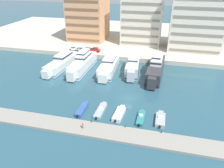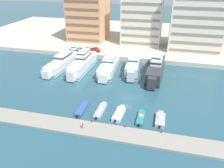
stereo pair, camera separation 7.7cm
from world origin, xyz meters
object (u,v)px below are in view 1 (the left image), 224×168
(car_silver_mid_left, at_px, (88,49))
(car_red_center_left, at_px, (95,49))
(motorboat_grey_center, at_px, (160,119))
(yacht_white_far_left, at_px, (62,62))
(yacht_silver_center_left, at_px, (133,67))
(motorboat_grey_left, at_px, (101,110))
(pedestrian_near_edge, at_px, (83,125))
(yacht_charcoal_center, at_px, (156,68))
(motorboat_blue_far_left, at_px, (82,109))
(motorboat_teal_center_left, at_px, (141,118))
(yacht_white_mid_left, at_px, (109,66))
(car_white_far_left, at_px, (74,48))
(motorboat_white_mid_left, at_px, (119,114))
(car_silver_left, at_px, (81,49))
(yacht_white_left, at_px, (83,63))

(car_silver_mid_left, height_order, car_red_center_left, same)
(motorboat_grey_center, bearing_deg, yacht_white_far_left, 145.93)
(yacht_silver_center_left, distance_m, motorboat_grey_left, 26.18)
(motorboat_grey_center, bearing_deg, pedestrian_near_edge, -155.64)
(yacht_silver_center_left, xyz_separation_m, yacht_charcoal_center, (7.91, -0.46, 0.43))
(yacht_silver_center_left, distance_m, motorboat_blue_far_left, 27.93)
(motorboat_grey_center, bearing_deg, motorboat_teal_center_left, -176.04)
(motorboat_blue_far_left, relative_size, car_silver_mid_left, 1.66)
(yacht_white_mid_left, xyz_separation_m, motorboat_grey_center, (19.11, -25.38, -1.43))
(car_white_far_left, distance_m, car_red_center_left, 9.43)
(yacht_charcoal_center, relative_size, motorboat_blue_far_left, 3.27)
(motorboat_white_mid_left, bearing_deg, motorboat_blue_far_left, -178.93)
(motorboat_grey_center, xyz_separation_m, car_red_center_left, (-28.71, 40.14, 2.11))
(yacht_white_mid_left, distance_m, car_silver_mid_left, 19.80)
(motorboat_blue_far_left, bearing_deg, motorboat_teal_center_left, -0.06)
(yacht_charcoal_center, relative_size, car_silver_left, 5.36)
(yacht_white_left, relative_size, car_silver_left, 5.07)
(yacht_white_left, relative_size, yacht_silver_center_left, 1.27)
(car_red_center_left, distance_m, pedestrian_near_edge, 49.15)
(motorboat_blue_far_left, bearing_deg, motorboat_grey_center, 0.88)
(pedestrian_near_edge, bearing_deg, motorboat_blue_far_left, 112.44)
(motorboat_teal_center_left, xyz_separation_m, motorboat_grey_center, (4.54, 0.31, 0.10))
(yacht_white_mid_left, bearing_deg, car_red_center_left, 123.02)
(yacht_white_mid_left, xyz_separation_m, motorboat_teal_center_left, (14.58, -25.69, -1.54))
(motorboat_grey_center, distance_m, car_silver_left, 52.58)
(motorboat_teal_center_left, xyz_separation_m, car_red_center_left, (-24.17, 40.45, 2.22))
(motorboat_white_mid_left, bearing_deg, car_silver_mid_left, 118.60)
(car_silver_left, bearing_deg, motorboat_grey_left, -63.00)
(motorboat_blue_far_left, xyz_separation_m, pedestrian_near_edge, (2.95, -7.15, 1.03))
(car_red_center_left, height_order, pedestrian_near_edge, car_red_center_left)
(motorboat_blue_far_left, bearing_deg, car_silver_mid_left, 107.16)
(motorboat_blue_far_left, xyz_separation_m, car_silver_mid_left, (-12.58, 40.72, 2.16))
(car_silver_mid_left, bearing_deg, car_silver_left, -161.00)
(motorboat_white_mid_left, relative_size, motorboat_grey_center, 1.07)
(yacht_charcoal_center, xyz_separation_m, car_white_far_left, (-35.23, 14.04, -0.06))
(motorboat_grey_center, bearing_deg, car_red_center_left, 125.57)
(yacht_white_far_left, distance_m, car_silver_left, 14.85)
(motorboat_grey_left, relative_size, motorboat_white_mid_left, 1.10)
(yacht_white_far_left, relative_size, yacht_charcoal_center, 0.97)
(yacht_white_mid_left, bearing_deg, motorboat_teal_center_left, -60.43)
(car_silver_left, bearing_deg, yacht_silver_center_left, -29.12)
(pedestrian_near_edge, bearing_deg, yacht_white_left, 110.66)
(yacht_charcoal_center, bearing_deg, yacht_white_left, -177.18)
(car_white_far_left, relative_size, car_silver_left, 0.99)
(yacht_silver_center_left, relative_size, car_silver_mid_left, 4.06)
(yacht_white_left, bearing_deg, motorboat_teal_center_left, -46.01)
(yacht_white_left, xyz_separation_m, motorboat_grey_left, (13.76, -24.09, -2.11))
(motorboat_grey_center, bearing_deg, yacht_white_left, 139.31)
(yacht_white_left, distance_m, car_silver_mid_left, 16.30)
(yacht_white_far_left, xyz_separation_m, yacht_charcoal_center, (33.75, 0.96, 0.72))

